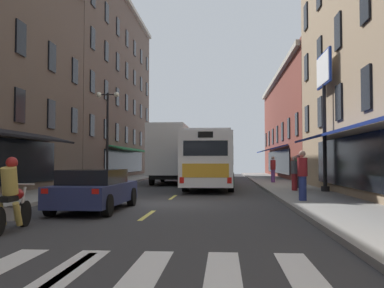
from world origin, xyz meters
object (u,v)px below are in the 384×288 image
(pedestrian_near, at_px, (298,170))
(street_lamp_twin, at_px, (107,134))
(pedestrian_rear, at_px, (302,175))
(sedan_mid, at_px, (182,171))
(pedestrian_mid, at_px, (294,173))
(box_truck, at_px, (172,155))
(sedan_near, at_px, (95,189))
(billboard_sign, at_px, (324,86))
(pedestrian_far, at_px, (273,169))
(transit_bus, at_px, (211,160))
(motorcycle_rider, at_px, (11,200))

(pedestrian_near, height_order, street_lamp_twin, street_lamp_twin)
(pedestrian_rear, height_order, street_lamp_twin, street_lamp_twin)
(pedestrian_near, relative_size, pedestrian_rear, 0.99)
(sedan_mid, distance_m, street_lamp_twin, 14.83)
(pedestrian_mid, bearing_deg, street_lamp_twin, 166.27)
(box_truck, distance_m, sedan_near, 17.39)
(billboard_sign, distance_m, box_truck, 13.18)
(sedan_mid, distance_m, pedestrian_rear, 25.07)
(pedestrian_far, bearing_deg, pedestrian_near, -86.74)
(box_truck, xyz_separation_m, sedan_mid, (-0.16, 9.37, -1.33))
(pedestrian_near, relative_size, street_lamp_twin, 0.32)
(transit_bus, height_order, street_lamp_twin, street_lamp_twin)
(box_truck, relative_size, pedestrian_far, 4.67)
(sedan_near, distance_m, pedestrian_rear, 7.40)
(pedestrian_mid, xyz_separation_m, pedestrian_far, (-0.10, 8.61, 0.05))
(sedan_near, bearing_deg, pedestrian_far, 66.21)
(box_truck, bearing_deg, transit_bus, -59.64)
(pedestrian_rear, bearing_deg, street_lamp_twin, 162.48)
(motorcycle_rider, bearing_deg, box_truck, 87.21)
(billboard_sign, distance_m, pedestrian_far, 10.16)
(sedan_mid, bearing_deg, box_truck, -89.02)
(box_truck, bearing_deg, motorcycle_rider, -92.79)
(sedan_near, bearing_deg, box_truck, 88.64)
(box_truck, xyz_separation_m, sedan_near, (-0.41, -17.33, -1.39))
(motorcycle_rider, relative_size, pedestrian_far, 1.16)
(box_truck, bearing_deg, pedestrian_near, -42.45)
(box_truck, distance_m, motorcycle_rider, 21.63)
(sedan_mid, distance_m, pedestrian_near, 18.14)
(motorcycle_rider, height_order, street_lamp_twin, street_lamp_twin)
(sedan_mid, xyz_separation_m, pedestrian_near, (7.82, -16.37, 0.37))
(sedan_near, distance_m, pedestrian_near, 13.12)
(pedestrian_mid, bearing_deg, sedan_near, -124.57)
(pedestrian_mid, relative_size, pedestrian_far, 0.95)
(billboard_sign, bearing_deg, pedestrian_far, 99.00)
(transit_bus, xyz_separation_m, pedestrian_rear, (3.61, -9.82, -0.58))
(box_truck, bearing_deg, sedan_mid, 90.98)
(billboard_sign, bearing_deg, box_truck, 131.60)
(street_lamp_twin, bearing_deg, sedan_near, -76.71)
(billboard_sign, height_order, box_truck, billboard_sign)
(transit_bus, relative_size, pedestrian_rear, 6.41)
(motorcycle_rider, bearing_deg, sedan_near, 81.41)
(box_truck, bearing_deg, sedan_near, -91.36)
(box_truck, xyz_separation_m, street_lamp_twin, (-3.35, -4.90, 1.20))
(box_truck, distance_m, pedestrian_near, 10.42)
(box_truck, relative_size, street_lamp_twin, 1.48)
(pedestrian_far, relative_size, street_lamp_twin, 0.32)
(billboard_sign, xyz_separation_m, motorcycle_rider, (-9.56, -11.99, -4.47))
(pedestrian_mid, bearing_deg, transit_bus, 144.03)
(sedan_mid, distance_m, motorcycle_rider, 30.95)
(motorcycle_rider, relative_size, pedestrian_rear, 1.14)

